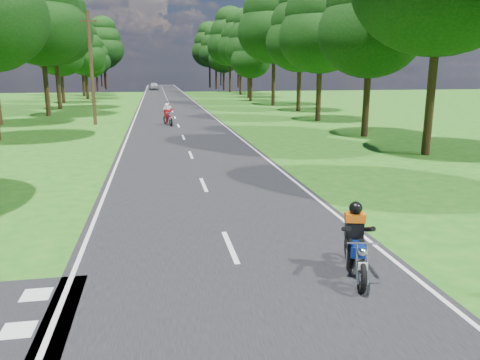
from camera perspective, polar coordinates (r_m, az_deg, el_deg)
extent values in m
plane|color=#1D5C15|center=(9.00, 0.82, -12.84)|extent=(160.00, 160.00, 0.00)
cube|color=black|center=(58.09, -8.70, 9.26)|extent=(7.00, 140.00, 0.02)
cube|color=silver|center=(10.80, -1.21, -8.12)|extent=(0.12, 2.00, 0.01)
cube|color=silver|center=(16.49, -4.46, -0.57)|extent=(0.12, 2.00, 0.01)
cube|color=silver|center=(22.34, -6.01, 3.07)|extent=(0.12, 2.00, 0.01)
cube|color=silver|center=(28.25, -6.92, 5.19)|extent=(0.12, 2.00, 0.01)
cube|color=silver|center=(34.20, -7.52, 6.58)|extent=(0.12, 2.00, 0.01)
cube|color=silver|center=(40.16, -7.94, 7.55)|extent=(0.12, 2.00, 0.01)
cube|color=silver|center=(46.13, -8.26, 8.28)|extent=(0.12, 2.00, 0.01)
cube|color=silver|center=(52.11, -8.50, 8.83)|extent=(0.12, 2.00, 0.01)
cube|color=silver|center=(58.09, -8.70, 9.27)|extent=(0.12, 2.00, 0.01)
cube|color=silver|center=(64.07, -8.85, 9.63)|extent=(0.12, 2.00, 0.01)
cube|color=silver|center=(70.06, -8.99, 9.93)|extent=(0.12, 2.00, 0.01)
cube|color=silver|center=(76.05, -9.10, 10.18)|extent=(0.12, 2.00, 0.01)
cube|color=silver|center=(82.04, -9.19, 10.39)|extent=(0.12, 2.00, 0.01)
cube|color=silver|center=(88.03, -9.27, 10.58)|extent=(0.12, 2.00, 0.01)
cube|color=silver|center=(94.03, -9.34, 10.74)|extent=(0.12, 2.00, 0.01)
cube|color=silver|center=(100.02, -9.41, 10.88)|extent=(0.12, 2.00, 0.01)
cube|color=silver|center=(106.02, -9.46, 11.01)|extent=(0.12, 2.00, 0.01)
cube|color=silver|center=(112.01, -9.51, 11.12)|extent=(0.12, 2.00, 0.01)
cube|color=silver|center=(118.01, -9.56, 11.22)|extent=(0.12, 2.00, 0.01)
cube|color=silver|center=(124.01, -9.60, 11.31)|extent=(0.12, 2.00, 0.01)
cube|color=silver|center=(58.09, -11.99, 9.14)|extent=(0.10, 140.00, 0.01)
cube|color=silver|center=(58.27, -5.41, 9.38)|extent=(0.10, 140.00, 0.01)
cube|color=silver|center=(8.37, -25.46, -16.20)|extent=(0.50, 0.50, 0.01)
cube|color=silver|center=(9.40, -23.57, -12.68)|extent=(0.50, 0.50, 0.01)
cylinder|color=black|center=(44.54, -22.50, 10.00)|extent=(0.40, 0.40, 4.32)
ellipsoid|color=black|center=(44.65, -23.13, 16.80)|extent=(7.56, 7.56, 6.42)
ellipsoid|color=black|center=(44.86, -23.39, 19.47)|extent=(6.48, 6.48, 5.51)
cylinder|color=black|center=(51.97, -21.27, 10.48)|extent=(0.40, 0.40, 4.40)
ellipsoid|color=black|center=(52.07, -21.78, 16.44)|extent=(7.71, 7.71, 6.55)
ellipsoid|color=black|center=(52.27, -22.00, 18.77)|extent=(6.60, 6.60, 5.61)
cylinder|color=black|center=(61.76, -20.79, 10.27)|extent=(0.40, 0.40, 3.20)
ellipsoid|color=black|center=(61.73, -21.10, 13.92)|extent=(5.60, 5.60, 4.76)
ellipsoid|color=black|center=(61.79, -21.22, 15.36)|extent=(4.80, 4.80, 4.08)
ellipsoid|color=black|center=(61.89, -21.35, 16.80)|extent=(3.60, 3.60, 3.06)
cylinder|color=black|center=(68.75, -18.14, 10.71)|extent=(0.40, 0.40, 3.22)
ellipsoid|color=black|center=(68.73, -18.39, 14.00)|extent=(5.64, 5.64, 4.79)
ellipsoid|color=black|center=(68.78, -18.49, 15.31)|extent=(4.83, 4.83, 4.11)
ellipsoid|color=black|center=(68.87, -18.59, 16.61)|extent=(3.62, 3.62, 3.08)
cylinder|color=black|center=(76.64, -18.54, 11.03)|extent=(0.40, 0.40, 3.61)
ellipsoid|color=black|center=(76.64, -18.79, 14.34)|extent=(6.31, 6.31, 5.37)
ellipsoid|color=black|center=(76.71, -18.89, 15.65)|extent=(5.41, 5.41, 4.60)
ellipsoid|color=black|center=(76.82, -19.00, 16.96)|extent=(4.06, 4.06, 3.45)
cylinder|color=black|center=(84.36, -17.53, 10.93)|extent=(0.40, 0.40, 2.67)
ellipsoid|color=black|center=(84.32, -17.69, 13.15)|extent=(4.67, 4.67, 3.97)
ellipsoid|color=black|center=(84.34, -17.75, 14.03)|extent=(4.00, 4.00, 3.40)
ellipsoid|color=black|center=(84.38, -17.82, 14.91)|extent=(3.00, 3.00, 2.55)
cylinder|color=black|center=(93.47, -16.99, 11.27)|extent=(0.40, 0.40, 3.09)
ellipsoid|color=black|center=(93.45, -17.16, 13.59)|extent=(5.40, 5.40, 4.59)
ellipsoid|color=black|center=(93.48, -17.22, 14.51)|extent=(4.63, 4.63, 3.93)
ellipsoid|color=black|center=(93.54, -17.29, 15.43)|extent=(3.47, 3.47, 2.95)
cylinder|color=black|center=(99.83, -16.05, 11.82)|extent=(0.40, 0.40, 4.48)
ellipsoid|color=black|center=(99.89, -16.25, 14.98)|extent=(7.84, 7.84, 6.66)
ellipsoid|color=black|center=(100.00, -16.34, 16.23)|extent=(6.72, 6.72, 5.71)
ellipsoid|color=black|center=(100.15, -16.42, 17.47)|extent=(5.04, 5.04, 4.28)
cylinder|color=black|center=(108.87, -16.14, 11.80)|extent=(0.40, 0.40, 4.09)
ellipsoid|color=black|center=(108.90, -16.31, 14.44)|extent=(7.16, 7.16, 6.09)
ellipsoid|color=black|center=(108.97, -16.38, 15.49)|extent=(6.14, 6.14, 5.22)
ellipsoid|color=black|center=(109.09, -16.45, 16.54)|extent=(4.61, 4.61, 3.92)
cylinder|color=black|center=(23.82, 22.12, 8.29)|extent=(0.40, 0.40, 4.56)
cylinder|color=black|center=(29.48, 15.09, 8.54)|extent=(0.40, 0.40, 3.49)
ellipsoid|color=black|center=(29.47, 15.62, 16.90)|extent=(6.12, 6.12, 5.20)
ellipsoid|color=black|center=(29.64, 15.84, 20.18)|extent=(5.24, 5.24, 4.46)
cylinder|color=black|center=(37.74, 9.55, 9.91)|extent=(0.40, 0.40, 3.69)
ellipsoid|color=black|center=(37.76, 9.82, 16.81)|extent=(6.46, 6.46, 5.49)
ellipsoid|color=black|center=(37.92, 9.94, 19.52)|extent=(5.54, 5.54, 4.71)
cylinder|color=black|center=(46.47, 7.17, 10.63)|extent=(0.40, 0.40, 3.74)
ellipsoid|color=black|center=(46.49, 7.34, 16.31)|extent=(6.55, 6.55, 5.57)
ellipsoid|color=black|center=(46.62, 7.41, 18.55)|extent=(5.62, 5.62, 4.77)
ellipsoid|color=black|center=(46.83, 7.48, 20.77)|extent=(4.21, 4.21, 3.58)
cylinder|color=black|center=(54.32, 4.09, 11.55)|extent=(0.40, 0.40, 4.64)
ellipsoid|color=black|center=(54.45, 4.19, 17.57)|extent=(8.12, 8.12, 6.91)
ellipsoid|color=black|center=(54.66, 4.23, 19.93)|extent=(6.96, 6.96, 5.92)
cylinder|color=black|center=(61.11, 1.32, 10.96)|extent=(0.40, 0.40, 2.91)
ellipsoid|color=black|center=(61.07, 1.34, 14.31)|extent=(5.09, 5.09, 4.33)
ellipsoid|color=black|center=(61.11, 1.34, 15.64)|extent=(4.36, 4.36, 3.71)
ellipsoid|color=black|center=(61.19, 1.35, 16.97)|extent=(3.27, 3.27, 2.78)
cylinder|color=black|center=(68.66, 1.08, 11.62)|extent=(0.40, 0.40, 3.88)
ellipsoid|color=black|center=(68.69, 1.09, 15.60)|extent=(6.78, 6.78, 5.77)
ellipsoid|color=black|center=(68.79, 1.10, 17.18)|extent=(5.81, 5.81, 4.94)
ellipsoid|color=black|center=(68.94, 1.11, 18.74)|extent=(4.36, 4.36, 3.71)
cylinder|color=black|center=(77.04, 0.07, 11.92)|extent=(0.40, 0.40, 4.18)
ellipsoid|color=black|center=(77.09, 0.07, 15.74)|extent=(7.31, 7.31, 6.21)
ellipsoid|color=black|center=(77.20, 0.08, 17.25)|extent=(6.27, 6.27, 5.33)
ellipsoid|color=black|center=(77.37, 0.08, 18.76)|extent=(4.70, 4.70, 4.00)
cylinder|color=black|center=(85.82, -1.21, 12.21)|extent=(0.40, 0.40, 4.63)
ellipsoid|color=black|center=(85.90, -1.23, 16.02)|extent=(8.11, 8.11, 6.89)
ellipsoid|color=black|center=(86.04, -1.24, 17.52)|extent=(6.95, 6.95, 5.91)
ellipsoid|color=black|center=(86.23, -1.24, 19.02)|extent=(5.21, 5.21, 4.43)
cylinder|color=black|center=(93.02, -1.99, 11.90)|extent=(0.40, 0.40, 3.36)
ellipsoid|color=black|center=(93.01, -2.01, 14.45)|extent=(5.88, 5.88, 5.00)
ellipsoid|color=black|center=(93.06, -2.02, 15.46)|extent=(5.04, 5.04, 4.29)
ellipsoid|color=black|center=(93.14, -2.03, 16.47)|extent=(3.78, 3.78, 3.21)
cylinder|color=black|center=(100.10, -2.91, 12.20)|extent=(0.40, 0.40, 4.09)
ellipsoid|color=black|center=(100.13, -2.95, 15.08)|extent=(7.15, 7.15, 6.08)
ellipsoid|color=black|center=(100.21, -2.96, 16.22)|extent=(6.13, 6.13, 5.21)
ellipsoid|color=black|center=(100.33, -2.98, 17.35)|extent=(4.60, 4.60, 3.91)
cylinder|color=black|center=(107.74, -3.70, 12.37)|extent=(0.40, 0.40, 4.48)
ellipsoid|color=black|center=(107.80, -3.74, 15.30)|extent=(7.84, 7.84, 6.66)
ellipsoid|color=black|center=(107.90, -3.76, 16.46)|extent=(6.72, 6.72, 5.71)
ellipsoid|color=black|center=(108.04, -3.78, 17.62)|extent=(5.04, 5.04, 4.28)
cylinder|color=black|center=(118.61, -16.51, 11.79)|extent=(0.40, 0.40, 3.84)
ellipsoid|color=black|center=(118.62, -16.67, 14.07)|extent=(6.72, 6.72, 5.71)
ellipsoid|color=black|center=(118.68, -16.73, 14.98)|extent=(5.76, 5.76, 4.90)
ellipsoid|color=black|center=(118.76, -16.79, 15.88)|extent=(4.32, 4.32, 3.67)
cylinder|color=black|center=(121.08, -2.33, 12.41)|extent=(0.40, 0.40, 4.16)
ellipsoid|color=black|center=(121.11, -2.35, 14.84)|extent=(7.28, 7.28, 6.19)
ellipsoid|color=black|center=(121.18, -2.36, 15.80)|extent=(6.24, 6.24, 5.30)
ellipsoid|color=black|center=(121.29, -2.37, 16.75)|extent=(4.68, 4.68, 3.98)
cylinder|color=black|center=(103.97, -18.50, 11.43)|extent=(0.40, 0.40, 3.52)
ellipsoid|color=black|center=(103.96, -18.68, 13.81)|extent=(6.16, 6.16, 5.24)
ellipsoid|color=black|center=(104.01, -18.75, 14.76)|extent=(5.28, 5.28, 4.49)
ellipsoid|color=black|center=(104.09, -18.82, 15.70)|extent=(3.96, 3.96, 3.37)
cylinder|color=black|center=(107.56, -0.20, 12.40)|extent=(0.40, 0.40, 4.48)
ellipsoid|color=black|center=(107.61, -0.21, 15.33)|extent=(7.84, 7.84, 6.66)
ellipsoid|color=black|center=(107.71, -0.21, 16.50)|extent=(6.72, 6.72, 5.71)
ellipsoid|color=black|center=(107.85, -0.21, 17.65)|extent=(5.04, 5.04, 4.28)
cylinder|color=#382616|center=(36.21, -17.65, 12.76)|extent=(0.26, 0.26, 8.00)
cube|color=#382616|center=(36.36, -18.03, 17.95)|extent=(1.20, 0.10, 0.10)
imported|color=silver|center=(96.32, -10.49, 11.19)|extent=(2.40, 4.56, 1.48)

